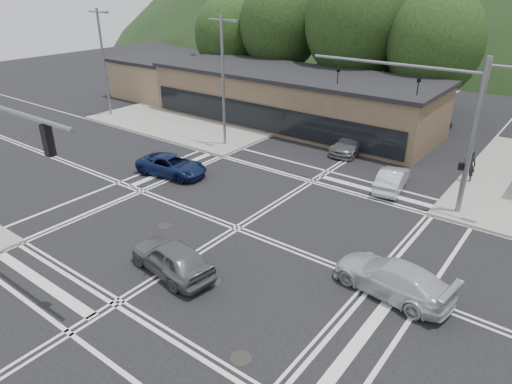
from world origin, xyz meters
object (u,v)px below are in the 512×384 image
Objects in this scene: pedestrian at (469,165)px; car_grey_center at (172,258)px; car_queue_b at (406,123)px; car_silver_east at (392,278)px; car_queue_a at (392,179)px; car_northbound at (352,143)px; car_blue_west at (172,165)px.

car_grey_center is at bearing 47.03° from pedestrian.
car_queue_b is 9.66m from pedestrian.
car_silver_east is 10.03m from car_queue_a.
car_queue_b reaches higher than car_northbound.
car_northbound is at bearing -52.35° from car_queue_a.
car_blue_west is 10.66m from car_grey_center.
car_blue_west is 18.97m from car_queue_b.
car_grey_center is 24.27m from car_queue_b.
car_silver_east reaches higher than car_queue_a.
car_blue_west is 0.92× the size of car_queue_b.
pedestrian is at bearing -141.47° from car_queue_a.
car_silver_east is 21.24m from car_queue_b.
car_queue_a reaches higher than car_blue_west.
car_grey_center is 17.93m from car_northbound.
car_silver_east reaches higher than car_northbound.
car_silver_east is at bearing -60.63° from car_northbound.
car_queue_b is (-3.25, 10.75, 0.20)m from car_queue_a.
pedestrian reaches higher than car_silver_east.
car_grey_center is 1.10× the size of car_queue_a.
car_queue_a is at bearing -70.92° from car_blue_west.
car_silver_east is 1.06× the size of car_northbound.
pedestrian is (8.00, -0.80, 0.47)m from car_northbound.
car_queue_b is 2.53× the size of pedestrian.
car_grey_center is 8.83m from car_silver_east.
pedestrian reaches higher than car_northbound.
car_northbound reaches higher than car_queue_a.
car_northbound is at bearing -140.66° from car_silver_east.
car_blue_west is 1.07× the size of car_grey_center.
car_queue_b is (-7.00, 20.05, 0.15)m from car_silver_east.
car_queue_a is 11.24m from car_queue_b.
car_queue_a is (4.01, 13.50, -0.09)m from car_grey_center.
car_blue_west is at bearing 13.16° from pedestrian.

